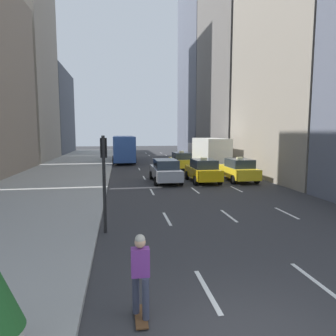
{
  "coord_description": "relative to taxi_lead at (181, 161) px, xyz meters",
  "views": [
    {
      "loc": [
        -2.18,
        -4.43,
        3.7
      ],
      "look_at": [
        0.49,
        11.94,
        1.74
      ],
      "focal_mm": 32.0,
      "sensor_mm": 36.0,
      "label": 1
    }
  ],
  "objects": [
    {
      "name": "sidewalk_left",
      "position": [
        -11.0,
        1.78,
        -0.81
      ],
      "size": [
        8.0,
        66.0,
        0.15
      ],
      "primitive_type": "cube",
      "color": "#9E9E99",
      "rests_on": "ground"
    },
    {
      "name": "lane_markings",
      "position": [
        -1.4,
        -2.22,
        -0.87
      ],
      "size": [
        5.72,
        56.0,
        0.01
      ],
      "color": "white",
      "rests_on": "ground"
    },
    {
      "name": "building_row_right",
      "position": [
        8.0,
        3.06,
        14.47
      ],
      "size": [
        6.0,
        52.19,
        33.89
      ],
      "color": "slate",
      "rests_on": "ground"
    },
    {
      "name": "taxi_lead",
      "position": [
        0.0,
        0.0,
        0.0
      ],
      "size": [
        2.02,
        4.4,
        1.87
      ],
      "color": "yellow",
      "rests_on": "ground"
    },
    {
      "name": "taxi_second",
      "position": [
        2.8,
        -8.08,
        0.0
      ],
      "size": [
        2.02,
        4.4,
        1.87
      ],
      "color": "yellow",
      "rests_on": "ground"
    },
    {
      "name": "taxi_third",
      "position": [
        0.0,
        -8.06,
        0.0
      ],
      "size": [
        2.02,
        4.4,
        1.87
      ],
      "color": "yellow",
      "rests_on": "ground"
    },
    {
      "name": "sedan_black_near",
      "position": [
        -2.8,
        -7.7,
        0.0
      ],
      "size": [
        2.02,
        4.9,
        1.73
      ],
      "color": "#9EA0A5",
      "rests_on": "ground"
    },
    {
      "name": "city_bus",
      "position": [
        -5.61,
        9.4,
        0.91
      ],
      "size": [
        2.8,
        11.61,
        3.25
      ],
      "color": "#2D519E",
      "rests_on": "ground"
    },
    {
      "name": "box_truck",
      "position": [
        2.8,
        0.02,
        0.83
      ],
      "size": [
        2.58,
        8.4,
        3.15
      ],
      "color": "#262628",
      "rests_on": "ground"
    },
    {
      "name": "skateboarder",
      "position": [
        -5.82,
        -24.04,
        0.08
      ],
      "size": [
        0.36,
        0.8,
        1.75
      ],
      "color": "brown",
      "rests_on": "ground"
    },
    {
      "name": "traffic_light_pole",
      "position": [
        -6.75,
        -18.52,
        1.53
      ],
      "size": [
        0.24,
        0.42,
        3.6
      ],
      "color": "black",
      "rests_on": "ground"
    }
  ]
}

